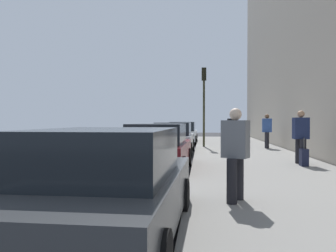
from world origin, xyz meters
name	(u,v)px	position (x,y,z in m)	size (l,w,h in m)	color
ground_plane	(175,153)	(0.00, 0.00, 0.00)	(56.00, 56.00, 0.00)	#28282B
sidewalk	(242,152)	(0.00, -3.30, 0.07)	(28.00, 4.60, 0.15)	gray
lane_stripe_centre	(112,152)	(0.00, 3.20, 0.00)	(28.00, 0.14, 0.01)	gold
parked_car_charcoal	(109,186)	(-12.41, -0.10, 0.76)	(4.34, 1.99, 1.51)	black
parked_car_maroon	(158,148)	(-6.18, 0.05, 0.76)	(4.28, 2.00, 1.51)	black
parked_car_silver	(174,138)	(-0.21, 0.03, 0.76)	(4.48, 1.94, 1.51)	black
parked_car_white	(183,133)	(6.35, -0.05, 0.76)	(4.50, 1.95, 1.51)	black
pedestrian_navy_coat	(301,136)	(-5.02, -4.62, 1.11)	(0.59, 0.52, 1.80)	black
pedestrian_black_coat	(233,130)	(2.01, -3.01, 1.11)	(0.54, 0.58, 1.80)	black
pedestrian_blue_coat	(267,130)	(1.52, -4.75, 1.11)	(0.59, 0.52, 1.80)	black
pedestrian_grey_coat	(235,152)	(-10.53, -1.92, 1.05)	(0.52, 0.53, 1.69)	black
traffic_light_pole	(204,93)	(2.29, -1.45, 3.12)	(0.35, 0.26, 4.40)	#2D2D19
rolling_suitcase	(304,157)	(-5.49, -4.59, 0.43)	(0.34, 0.22, 0.91)	#191E38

